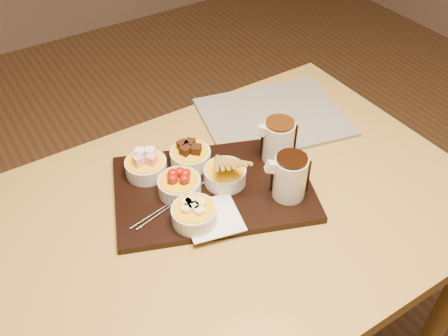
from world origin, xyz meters
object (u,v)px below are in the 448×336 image
dining_table (222,238)px  serving_board (213,189)px  pitcher_milk_chocolate (278,141)px  newspaper (273,117)px  pitcher_dark_chocolate (290,177)px  bowl_strawberries (179,186)px

dining_table → serving_board: 0.13m
pitcher_milk_chocolate → newspaper: size_ratio=0.27×
pitcher_dark_chocolate → newspaper: 0.33m
pitcher_dark_chocolate → dining_table: bearing=-178.4°
dining_table → bowl_strawberries: bowl_strawberries is taller
bowl_strawberries → pitcher_milk_chocolate: pitcher_milk_chocolate is taller
pitcher_dark_chocolate → newspaper: size_ratio=0.27×
bowl_strawberries → dining_table: bearing=-55.4°
bowl_strawberries → pitcher_milk_chocolate: size_ratio=0.96×
bowl_strawberries → newspaper: bowl_strawberries is taller
serving_board → bowl_strawberries: (-0.08, 0.02, 0.03)m
dining_table → pitcher_dark_chocolate: pitcher_dark_chocolate is taller
dining_table → pitcher_dark_chocolate: 0.23m
serving_board → newspaper: (0.30, 0.16, -0.00)m
dining_table → pitcher_milk_chocolate: size_ratio=11.49×
newspaper → serving_board: bearing=-138.5°
bowl_strawberries → pitcher_milk_chocolate: 0.27m
pitcher_milk_chocolate → serving_board: bearing=-158.2°
serving_board → pitcher_milk_chocolate: (0.19, 0.00, 0.06)m
serving_board → pitcher_dark_chocolate: 0.19m
dining_table → newspaper: newspaper is taller
bowl_strawberries → newspaper: (0.37, 0.13, -0.03)m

